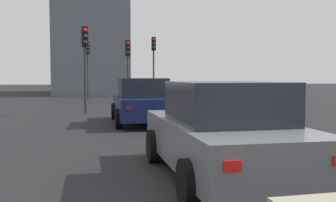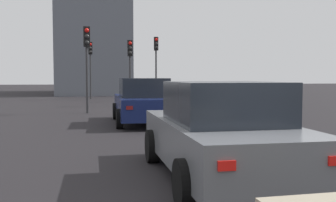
{
  "view_description": "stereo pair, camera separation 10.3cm",
  "coord_description": "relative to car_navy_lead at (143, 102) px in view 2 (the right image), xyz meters",
  "views": [
    {
      "loc": [
        -4.43,
        1.91,
        1.67
      ],
      "look_at": [
        5.59,
        -0.03,
        1.03
      ],
      "focal_mm": 41.77,
      "sensor_mm": 36.0,
      "label": 1
    },
    {
      "loc": [
        -4.45,
        1.81,
        1.67
      ],
      "look_at": [
        5.59,
        -0.03,
        1.03
      ],
      "focal_mm": 41.77,
      "sensor_mm": 36.0,
      "label": 2
    }
  ],
  "objects": [
    {
      "name": "building_facade_left",
      "position": [
        26.58,
        1.81,
        6.39
      ],
      "size": [
        14.08,
        6.6,
        14.33
      ],
      "primitive_type": "cube",
      "color": "slate",
      "rests_on": "ground_plane"
    },
    {
      "name": "traffic_light_near_left",
      "position": [
        12.24,
        -2.34,
        2.33
      ],
      "size": [
        0.32,
        0.29,
        4.32
      ],
      "rotation": [
        0.0,
        0.0,
        3.12
      ],
      "color": "#2D2D30",
      "rests_on": "ground_plane"
    },
    {
      "name": "traffic_light_near_right",
      "position": [
        4.17,
        2.04,
        2.05
      ],
      "size": [
        0.33,
        0.3,
        3.91
      ],
      "rotation": [
        0.0,
        0.0,
        3.27
      ],
      "color": "#2D2D30",
      "rests_on": "ground_plane"
    },
    {
      "name": "car_navy_lead",
      "position": [
        0.0,
        0.0,
        0.0
      ],
      "size": [
        4.52,
        2.04,
        1.61
      ],
      "rotation": [
        0.0,
        0.0,
        -0.0
      ],
      "color": "#141E4C",
      "rests_on": "ground_plane"
    },
    {
      "name": "traffic_light_far_left",
      "position": [
        8.42,
        -0.26,
        1.92
      ],
      "size": [
        0.32,
        0.28,
        3.73
      ],
      "rotation": [
        0.0,
        0.0,
        3.15
      ],
      "color": "#2D2D30",
      "rests_on": "ground_plane"
    },
    {
      "name": "car_grey_second",
      "position": [
        -7.8,
        -0.36,
        -0.01
      ],
      "size": [
        4.43,
        2.06,
        1.59
      ],
      "rotation": [
        0.0,
        0.0,
        0.01
      ],
      "color": "slate",
      "rests_on": "ground_plane"
    },
    {
      "name": "traffic_light_far_right",
      "position": [
        15.44,
        2.06,
        2.24
      ],
      "size": [
        0.32,
        0.29,
        4.2
      ],
      "rotation": [
        0.0,
        0.0,
        3.21
      ],
      "color": "#2D2D30",
      "rests_on": "ground_plane"
    }
  ]
}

